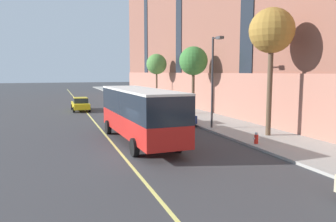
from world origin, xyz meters
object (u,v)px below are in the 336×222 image
at_px(parked_car_red_1, 150,106).
at_px(street_tree_mid_block, 272,32).
at_px(city_bus, 139,111).
at_px(parked_car_darkgray_2, 123,97).
at_px(street_tree_far_downtown, 157,64).
at_px(taxi_cab, 80,104).
at_px(street_tree_far_uptown, 193,61).
at_px(fire_hydrant, 256,138).
at_px(parked_car_navy_4, 178,115).
at_px(street_lamp, 214,73).

distance_m(parked_car_red_1, street_tree_mid_block, 17.49).
distance_m(city_bus, street_tree_mid_block, 10.32).
bearing_deg(parked_car_darkgray_2, street_tree_far_downtown, -47.84).
bearing_deg(taxi_cab, street_tree_far_uptown, -33.93).
bearing_deg(street_tree_far_uptown, street_tree_mid_block, -90.00).
relative_size(parked_car_red_1, street_tree_far_downtown, 0.64).
xyz_separation_m(taxi_cab, fire_hydrant, (8.69, -22.49, -0.29)).
bearing_deg(parked_car_navy_4, fire_hydrant, -80.54).
height_order(city_bus, street_tree_mid_block, street_tree_mid_block).
height_order(parked_car_darkgray_2, taxi_cab, same).
height_order(parked_car_red_1, fire_hydrant, parked_car_red_1).
relative_size(parked_car_navy_4, fire_hydrant, 6.05).
bearing_deg(street_tree_far_uptown, street_tree_far_downtown, 90.00).
distance_m(city_bus, parked_car_red_1, 15.40).
bearing_deg(street_tree_mid_block, street_lamp, 120.38).
xyz_separation_m(taxi_cab, street_lamp, (8.79, -16.54, 3.65)).
bearing_deg(fire_hydrant, city_bus, 152.87).
relative_size(parked_car_red_1, fire_hydrant, 6.17).
height_order(city_bus, parked_car_navy_4, city_bus).
relative_size(parked_car_red_1, street_lamp, 0.63).
distance_m(parked_car_red_1, taxi_cab, 8.47).
xyz_separation_m(street_tree_far_downtown, street_lamp, (-2.27, -22.08, -1.15)).
bearing_deg(parked_car_darkgray_2, taxi_cab, -125.33).
bearing_deg(parked_car_red_1, street_tree_far_downtown, 68.72).
height_order(parked_car_navy_4, fire_hydrant, parked_car_navy_4).
bearing_deg(street_tree_far_downtown, taxi_cab, -153.40).
bearing_deg(street_lamp, parked_car_navy_4, 116.05).
bearing_deg(parked_car_navy_4, parked_car_darkgray_2, 90.18).
bearing_deg(parked_car_red_1, parked_car_navy_4, -89.81).
height_order(parked_car_navy_4, street_lamp, street_lamp).
xyz_separation_m(street_tree_mid_block, fire_hydrant, (-2.37, -2.07, -6.67)).
distance_m(street_tree_far_uptown, fire_hydrant, 16.07).
height_order(city_bus, taxi_cab, city_bus).
xyz_separation_m(parked_car_red_1, fire_hydrant, (1.59, -17.87, -0.29)).
xyz_separation_m(parked_car_red_1, taxi_cab, (-7.10, 4.62, 0.00)).
xyz_separation_m(city_bus, parked_car_darkgray_2, (4.86, 29.12, -1.23)).
relative_size(city_bus, fire_hydrant, 15.12).
relative_size(city_bus, parked_car_red_1, 2.45).
distance_m(street_lamp, fire_hydrant, 7.14).
height_order(parked_car_red_1, street_tree_far_uptown, street_tree_far_uptown).
distance_m(taxi_cab, street_lamp, 19.08).
relative_size(parked_car_navy_4, street_tree_far_uptown, 0.62).
relative_size(parked_car_red_1, street_tree_far_uptown, 0.63).
height_order(parked_car_red_1, street_lamp, street_lamp).
bearing_deg(city_bus, street_tree_far_downtown, 70.27).
height_order(taxi_cab, fire_hydrant, taxi_cab).
height_order(street_lamp, fire_hydrant, street_lamp).
xyz_separation_m(street_tree_far_downtown, fire_hydrant, (-2.37, -28.03, -5.09)).
distance_m(parked_car_navy_4, street_lamp, 5.25).
height_order(parked_car_darkgray_2, parked_car_navy_4, same).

